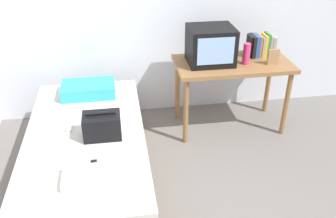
{
  "coord_description": "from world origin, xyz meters",
  "views": [
    {
      "loc": [
        -0.64,
        -1.86,
        2.19
      ],
      "look_at": [
        -0.2,
        1.02,
        0.52
      ],
      "focal_mm": 39.75,
      "sensor_mm": 36.0,
      "label": 1
    }
  ],
  "objects_px": {
    "pillow": "(88,89)",
    "remote_silver": "(69,127)",
    "magazine": "(70,158)",
    "folded_towel": "(83,177)",
    "remote_dark": "(94,167)",
    "book_row": "(261,45)",
    "handbag": "(102,126)",
    "bed": "(88,158)",
    "water_bottle": "(246,54)",
    "tv": "(211,45)",
    "picture_frame": "(273,57)",
    "desk": "(232,71)"
  },
  "relations": [
    {
      "from": "remote_silver",
      "to": "book_row",
      "type": "bearing_deg",
      "value": 20.58
    },
    {
      "from": "bed",
      "to": "tv",
      "type": "bearing_deg",
      "value": 30.62
    },
    {
      "from": "remote_silver",
      "to": "picture_frame",
      "type": "bearing_deg",
      "value": 13.58
    },
    {
      "from": "remote_dark",
      "to": "water_bottle",
      "type": "bearing_deg",
      "value": 36.69
    },
    {
      "from": "remote_silver",
      "to": "handbag",
      "type": "bearing_deg",
      "value": -30.99
    },
    {
      "from": "folded_towel",
      "to": "handbag",
      "type": "bearing_deg",
      "value": 76.32
    },
    {
      "from": "tv",
      "to": "book_row",
      "type": "bearing_deg",
      "value": 10.46
    },
    {
      "from": "book_row",
      "to": "pillow",
      "type": "height_order",
      "value": "book_row"
    },
    {
      "from": "handbag",
      "to": "remote_silver",
      "type": "xyz_separation_m",
      "value": [
        -0.28,
        0.17,
        -0.09
      ]
    },
    {
      "from": "pillow",
      "to": "picture_frame",
      "type": "bearing_deg",
      "value": -3.7
    },
    {
      "from": "water_bottle",
      "to": "pillow",
      "type": "bearing_deg",
      "value": 177.7
    },
    {
      "from": "magazine",
      "to": "folded_towel",
      "type": "distance_m",
      "value": 0.3
    },
    {
      "from": "bed",
      "to": "remote_dark",
      "type": "distance_m",
      "value": 0.54
    },
    {
      "from": "magazine",
      "to": "book_row",
      "type": "bearing_deg",
      "value": 31.43
    },
    {
      "from": "picture_frame",
      "to": "magazine",
      "type": "relative_size",
      "value": 0.54
    },
    {
      "from": "pillow",
      "to": "remote_silver",
      "type": "relative_size",
      "value": 3.56
    },
    {
      "from": "handbag",
      "to": "magazine",
      "type": "bearing_deg",
      "value": -133.43
    },
    {
      "from": "tv",
      "to": "magazine",
      "type": "distance_m",
      "value": 1.74
    },
    {
      "from": "pillow",
      "to": "folded_towel",
      "type": "distance_m",
      "value": 1.3
    },
    {
      "from": "pillow",
      "to": "water_bottle",
      "type": "bearing_deg",
      "value": -2.3
    },
    {
      "from": "folded_towel",
      "to": "water_bottle",
      "type": "bearing_deg",
      "value": 38.53
    },
    {
      "from": "remote_dark",
      "to": "folded_towel",
      "type": "xyz_separation_m",
      "value": [
        -0.06,
        -0.13,
        0.02
      ]
    },
    {
      "from": "bed",
      "to": "book_row",
      "type": "bearing_deg",
      "value": 24.91
    },
    {
      "from": "desk",
      "to": "pillow",
      "type": "height_order",
      "value": "desk"
    },
    {
      "from": "magazine",
      "to": "picture_frame",
      "type": "bearing_deg",
      "value": 25.16
    },
    {
      "from": "water_bottle",
      "to": "magazine",
      "type": "distance_m",
      "value": 1.95
    },
    {
      "from": "magazine",
      "to": "folded_towel",
      "type": "xyz_separation_m",
      "value": [
        0.12,
        -0.28,
        0.03
      ]
    },
    {
      "from": "tv",
      "to": "remote_dark",
      "type": "height_order",
      "value": "tv"
    },
    {
      "from": "water_bottle",
      "to": "book_row",
      "type": "relative_size",
      "value": 0.76
    },
    {
      "from": "bed",
      "to": "water_bottle",
      "type": "distance_m",
      "value": 1.8
    },
    {
      "from": "magazine",
      "to": "pillow",
      "type": "bearing_deg",
      "value": 83.77
    },
    {
      "from": "remote_silver",
      "to": "magazine",
      "type": "bearing_deg",
      "value": -85.3
    },
    {
      "from": "magazine",
      "to": "remote_dark",
      "type": "bearing_deg",
      "value": -39.51
    },
    {
      "from": "water_bottle",
      "to": "remote_dark",
      "type": "bearing_deg",
      "value": -143.31
    },
    {
      "from": "bed",
      "to": "desk",
      "type": "height_order",
      "value": "desk"
    },
    {
      "from": "picture_frame",
      "to": "remote_dark",
      "type": "xyz_separation_m",
      "value": [
        -1.74,
        -1.05,
        -0.32
      ]
    },
    {
      "from": "bed",
      "to": "remote_silver",
      "type": "height_order",
      "value": "remote_silver"
    },
    {
      "from": "handbag",
      "to": "remote_dark",
      "type": "distance_m",
      "value": 0.42
    },
    {
      "from": "bed",
      "to": "tv",
      "type": "height_order",
      "value": "tv"
    },
    {
      "from": "tv",
      "to": "picture_frame",
      "type": "height_order",
      "value": "tv"
    },
    {
      "from": "tv",
      "to": "water_bottle",
      "type": "xyz_separation_m",
      "value": [
        0.34,
        -0.09,
        -0.07
      ]
    },
    {
      "from": "desk",
      "to": "remote_silver",
      "type": "xyz_separation_m",
      "value": [
        -1.59,
        -0.59,
        -0.15
      ]
    },
    {
      "from": "bed",
      "to": "water_bottle",
      "type": "xyz_separation_m",
      "value": [
        1.57,
        0.64,
        0.61
      ]
    },
    {
      "from": "water_bottle",
      "to": "bed",
      "type": "bearing_deg",
      "value": -157.92
    },
    {
      "from": "bed",
      "to": "pillow",
      "type": "bearing_deg",
      "value": 88.81
    },
    {
      "from": "remote_dark",
      "to": "pillow",
      "type": "bearing_deg",
      "value": 93.39
    },
    {
      "from": "desk",
      "to": "pillow",
      "type": "relative_size",
      "value": 2.26
    },
    {
      "from": "remote_dark",
      "to": "remote_silver",
      "type": "xyz_separation_m",
      "value": [
        -0.22,
        0.58,
        0.0
      ]
    },
    {
      "from": "water_bottle",
      "to": "remote_dark",
      "type": "relative_size",
      "value": 1.35
    },
    {
      "from": "picture_frame",
      "to": "magazine",
      "type": "bearing_deg",
      "value": -154.84
    }
  ]
}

